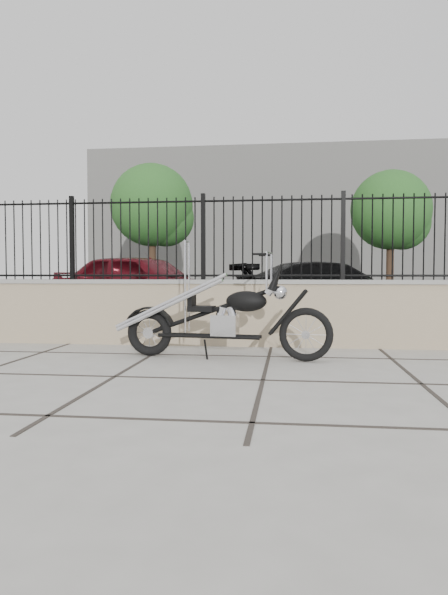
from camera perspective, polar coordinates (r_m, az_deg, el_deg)
ground_plane at (r=5.26m, az=4.20°, el=-8.88°), size 90.00×90.00×0.00m
parking_lot at (r=17.68m, az=6.23°, el=-0.85°), size 30.00×30.00×0.00m
retaining_wall at (r=7.68m, az=5.15°, el=-1.66°), size 14.00×0.36×0.96m
iron_fence at (r=7.67m, az=5.18°, el=6.41°), size 14.00×0.08×1.20m
background_building at (r=31.79m, az=6.64°, el=7.87°), size 22.00×6.00×8.00m
chopper_motorcycle at (r=6.49m, az=-0.33°, el=-0.12°), size 2.50×0.73×1.48m
car_red at (r=12.58m, az=-8.76°, el=1.28°), size 4.88×3.27×1.54m
car_black at (r=12.77m, az=11.35°, el=0.80°), size 4.94×3.33×1.33m
bollard_a at (r=9.88m, az=-4.65°, el=-0.78°), size 0.12×0.12×0.94m
bollard_b at (r=10.24m, az=22.21°, el=-1.01°), size 0.13×0.13×0.88m
tree_left at (r=22.78m, az=-7.79°, el=10.20°), size 3.46×3.46×5.83m
tree_right at (r=22.28m, az=17.50°, el=9.32°), size 3.15×3.15×5.31m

